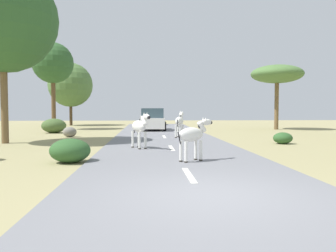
# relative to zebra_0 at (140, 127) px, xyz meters

# --- Properties ---
(ground_plane) EXTENTS (90.00, 90.00, 0.00)m
(ground_plane) POSITION_rel_zebra_0_xyz_m (1.56, -7.97, -0.97)
(ground_plane) COLOR #998E60
(road) EXTENTS (6.00, 64.00, 0.05)m
(road) POSITION_rel_zebra_0_xyz_m (1.36, -7.97, -0.94)
(road) COLOR slate
(road) RESTS_ON ground_plane
(lane_markings) EXTENTS (0.16, 56.00, 0.01)m
(lane_markings) POSITION_rel_zebra_0_xyz_m (1.36, -8.97, -0.92)
(lane_markings) COLOR silver
(lane_markings) RESTS_ON road
(zebra_0) EXTENTS (0.95, 1.53, 1.54)m
(zebra_0) POSITION_rel_zebra_0_xyz_m (0.00, 0.00, 0.00)
(zebra_0) COLOR silver
(zebra_0) RESTS_ON road
(zebra_1) EXTENTS (1.33, 1.02, 1.41)m
(zebra_1) POSITION_rel_zebra_0_xyz_m (1.77, -3.65, -0.08)
(zebra_1) COLOR silver
(zebra_1) RESTS_ON road
(zebra_2) EXTENTS (0.75, 1.64, 1.58)m
(zebra_2) POSITION_rel_zebra_0_xyz_m (2.24, 5.57, 0.03)
(zebra_2) COLOR silver
(zebra_2) RESTS_ON road
(car_0) EXTENTS (2.13, 4.40, 1.74)m
(car_0) POSITION_rel_zebra_0_xyz_m (0.81, 12.74, -0.12)
(car_0) COLOR white
(car_0) RESTS_ON road
(car_1) EXTENTS (2.07, 4.37, 1.74)m
(car_1) POSITION_rel_zebra_0_xyz_m (0.58, 21.51, -0.12)
(car_1) COLOR white
(car_1) RESTS_ON road
(tree_0) EXTENTS (4.34, 4.34, 5.42)m
(tree_0) POSITION_rel_zebra_0_xyz_m (11.25, 13.65, 3.65)
(tree_0) COLOR brown
(tree_0) RESTS_ON ground_plane
(tree_1) EXTENTS (5.39, 5.39, 8.93)m
(tree_1) POSITION_rel_zebra_0_xyz_m (-6.84, 3.11, 5.25)
(tree_1) COLOR brown
(tree_1) RESTS_ON ground_plane
(tree_2) EXTENTS (3.40, 3.40, 7.27)m
(tree_2) POSITION_rel_zebra_0_xyz_m (-7.49, 14.69, 4.56)
(tree_2) COLOR brown
(tree_2) RESTS_ON ground_plane
(tree_4) EXTENTS (4.59, 4.59, 6.55)m
(tree_4) POSITION_rel_zebra_0_xyz_m (-7.65, 21.95, 3.28)
(tree_4) COLOR #4C3823
(tree_4) RESTS_ON ground_plane
(bush_1) EXTENTS (1.30, 1.17, 0.78)m
(bush_1) POSITION_rel_zebra_0_xyz_m (-2.18, -3.42, -0.58)
(bush_1) COLOR #2D5628
(bush_1) RESTS_ON ground_plane
(bush_3) EXTENTS (0.95, 0.86, 0.57)m
(bush_3) POSITION_rel_zebra_0_xyz_m (7.04, 1.95, -0.68)
(bush_3) COLOR #2D5628
(bush_3) RESTS_ON ground_plane
(bush_4) EXTENTS (1.74, 1.57, 1.04)m
(bush_4) POSITION_rel_zebra_0_xyz_m (-6.40, 10.54, -0.45)
(bush_4) COLOR #425B2D
(bush_4) RESTS_ON ground_plane
(rock_1) EXTENTS (0.84, 0.73, 0.63)m
(rock_1) POSITION_rel_zebra_0_xyz_m (-4.45, 6.81, -0.66)
(rock_1) COLOR gray
(rock_1) RESTS_ON ground_plane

